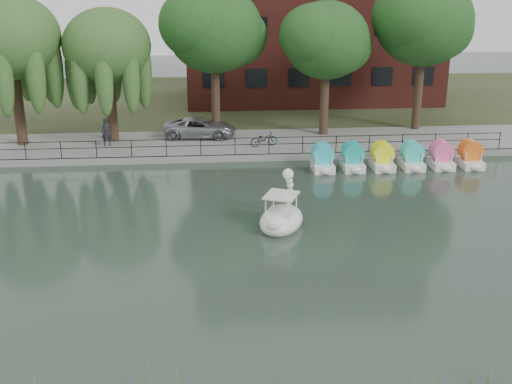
{
  "coord_description": "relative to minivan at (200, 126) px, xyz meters",
  "views": [
    {
      "loc": [
        -1.64,
        -22.94,
        10.95
      ],
      "look_at": [
        0.5,
        4.0,
        1.3
      ],
      "focal_mm": 45.0,
      "sensor_mm": 36.0,
      "label": 1
    }
  ],
  "objects": [
    {
      "name": "railing",
      "position": [
        2.06,
        -4.03,
        0.01
      ],
      "size": [
        32.0,
        0.05,
        1.0
      ],
      "color": "black",
      "rests_on": "promenade"
    },
    {
      "name": "kerb",
      "position": [
        2.06,
        -4.23,
        -0.93
      ],
      "size": [
        40.0,
        0.25,
        0.4
      ],
      "primitive_type": "cube",
      "color": "gray",
      "rests_on": "ground_plane"
    },
    {
      "name": "ground_plane",
      "position": [
        2.06,
        -17.28,
        -1.13
      ],
      "size": [
        120.0,
        120.0,
        0.0
      ],
      "primitive_type": "plane",
      "color": "#3A4E43"
    },
    {
      "name": "broadleaf_right",
      "position": [
        8.06,
        0.22,
        5.26
      ],
      "size": [
        5.4,
        5.4,
        8.32
      ],
      "color": "#473323",
      "rests_on": "promenade"
    },
    {
      "name": "minivan",
      "position": [
        0.0,
        0.0,
        0.0
      ],
      "size": [
        2.84,
        5.43,
        1.46
      ],
      "primitive_type": "imported",
      "rotation": [
        0.0,
        0.0,
        1.49
      ],
      "color": "gray",
      "rests_on": "promenade"
    },
    {
      "name": "bicycle",
      "position": [
        3.9,
        -2.46,
        -0.23
      ],
      "size": [
        1.04,
        1.82,
        1.0
      ],
      "primitive_type": "imported",
      "rotation": [
        0.0,
        0.0,
        1.84
      ],
      "color": "gray",
      "rests_on": "promenade"
    },
    {
      "name": "land_strip",
      "position": [
        2.06,
        12.72,
        -0.95
      ],
      "size": [
        60.0,
        22.0,
        0.36
      ],
      "primitive_type": "cube",
      "color": "#47512D",
      "rests_on": "ground_plane"
    },
    {
      "name": "willow_left",
      "position": [
        -10.94,
        -0.78,
        5.74
      ],
      "size": [
        5.88,
        5.88,
        9.01
      ],
      "color": "#473323",
      "rests_on": "promenade"
    },
    {
      "name": "swan_boat",
      "position": [
        3.61,
        -14.26,
        -0.6
      ],
      "size": [
        2.77,
        3.32,
        2.41
      ],
      "rotation": [
        0.0,
        0.0,
        -0.41
      ],
      "color": "white",
      "rests_on": "ground_plane"
    },
    {
      "name": "willow_mid",
      "position": [
        -5.44,
        -0.28,
        5.12
      ],
      "size": [
        5.32,
        5.32,
        8.15
      ],
      "color": "#473323",
      "rests_on": "promenade"
    },
    {
      "name": "pedestrian",
      "position": [
        -5.65,
        -1.65,
        0.26
      ],
      "size": [
        0.78,
        0.59,
        1.98
      ],
      "primitive_type": "imported",
      "rotation": [
        0.0,
        0.0,
        0.16
      ],
      "color": "black",
      "rests_on": "promenade"
    },
    {
      "name": "pedal_boat_row",
      "position": [
        11.1,
        -6.28,
        -0.52
      ],
      "size": [
        9.65,
        1.7,
        1.4
      ],
      "color": "white",
      "rests_on": "ground_plane"
    },
    {
      "name": "broadleaf_center",
      "position": [
        1.06,
        0.72,
        5.93
      ],
      "size": [
        6.0,
        6.0,
        9.25
      ],
      "color": "#473323",
      "rests_on": "promenade"
    },
    {
      "name": "promenade",
      "position": [
        2.06,
        -1.28,
        -0.93
      ],
      "size": [
        40.0,
        6.0,
        0.4
      ],
      "primitive_type": "cube",
      "color": "gray",
      "rests_on": "ground_plane"
    },
    {
      "name": "broadleaf_far",
      "position": [
        14.56,
        1.22,
        6.27
      ],
      "size": [
        6.3,
        6.3,
        9.71
      ],
      "color": "#473323",
      "rests_on": "promenade"
    }
  ]
}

